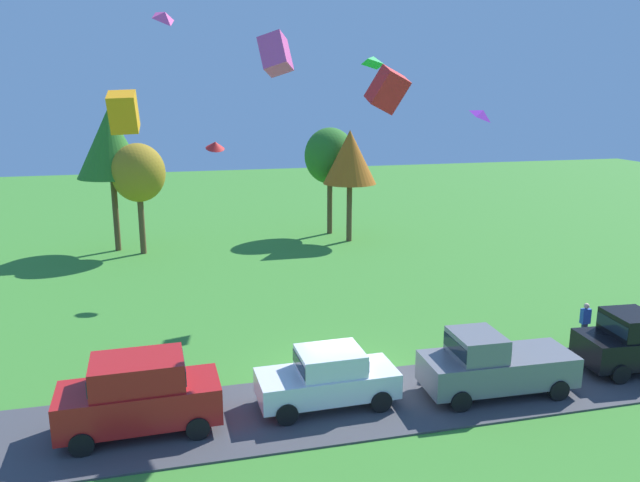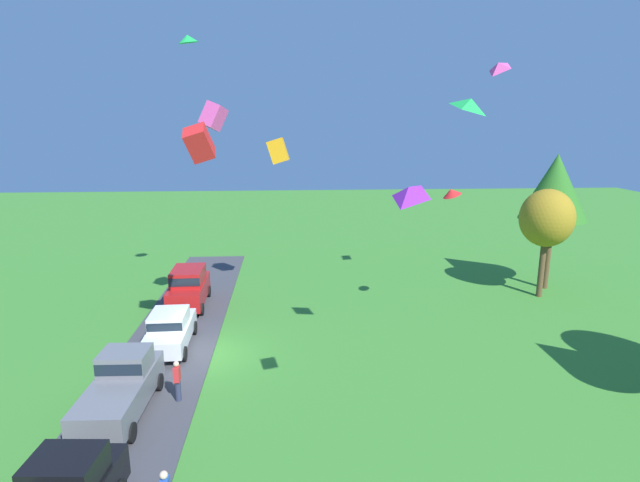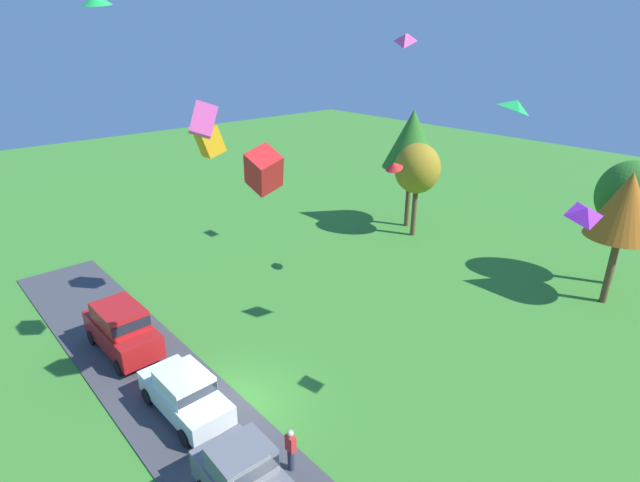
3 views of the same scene
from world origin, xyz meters
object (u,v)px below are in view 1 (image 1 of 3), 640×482
person_watching_sky (449,349)px  tree_far_right (138,173)px  kite_diamond_mid_center (373,61)px  car_pickup_mid_row (492,363)px  kite_delta_high_left (215,145)px  kite_diamond_topmost (165,16)px  car_suv_far_end (139,392)px  person_beside_suv (585,323)px  tree_far_left (330,156)px  tree_lone_near (350,158)px  kite_box_low_drifter (387,90)px  car_sedan_near_entrance (328,376)px  kite_box_near_flag (275,54)px  kite_box_over_trees (123,112)px  kite_diamond_high_right (483,114)px  tree_left_of_center (110,144)px

person_watching_sky → tree_far_right: tree_far_right is taller
kite_diamond_mid_center → car_pickup_mid_row: bearing=-89.9°
kite_delta_high_left → kite_diamond_topmost: bearing=126.4°
car_suv_far_end → car_pickup_mid_row: 11.14m
person_beside_suv → tree_far_left: (-4.63, 21.61, 4.54)m
tree_lone_near → kite_box_low_drifter: 20.12m
kite_diamond_mid_center → kite_delta_high_left: size_ratio=1.07×
car_suv_far_end → kite_diamond_mid_center: size_ratio=4.59×
kite_delta_high_left → tree_far_right: bearing=118.8°
car_suv_far_end → tree_lone_near: (12.84, 21.62, 4.27)m
tree_lone_near → kite_diamond_topmost: size_ratio=6.97×
car_sedan_near_entrance → tree_lone_near: (7.12, 21.44, 4.52)m
car_suv_far_end → tree_far_right: size_ratio=0.69×
kite_box_near_flag → kite_diamond_mid_center: bearing=56.1°
person_watching_sky → kite_diamond_mid_center: (0.58, 10.65, 10.32)m
kite_box_near_flag → kite_box_over_trees: size_ratio=0.84×
car_sedan_near_entrance → kite_diamond_high_right: (9.68, 8.90, 7.72)m
person_beside_suv → tree_lone_near: (-3.97, 19.07, 4.69)m
car_suv_far_end → car_sedan_near_entrance: car_suv_far_end is taller
person_watching_sky → tree_far_right: bearing=118.7°
car_pickup_mid_row → tree_left_of_center: bearing=119.6°
person_watching_sky → kite_box_low_drifter: bearing=156.8°
tree_far_left → kite_diamond_topmost: size_ratio=7.00×
tree_left_of_center → kite_delta_high_left: size_ratio=9.31×
tree_lone_near → kite_box_low_drifter: kite_box_low_drifter is taller
car_pickup_mid_row → kite_box_low_drifter: size_ratio=4.19×
tree_left_of_center → tree_far_left: (14.17, 1.42, -1.24)m
tree_left_of_center → kite_box_low_drifter: (10.30, -20.26, 3.17)m
car_suv_far_end → tree_far_right: (-0.44, 21.56, 3.67)m
person_watching_sky → kite_box_near_flag: kite_box_near_flag is taller
kite_box_low_drifter → tree_far_left: bearing=79.9°
kite_box_over_trees → car_suv_far_end: bearing=-88.3°
kite_box_near_flag → kite_diamond_high_right: (10.77, 6.52, -2.13)m
person_beside_suv → tree_far_left: bearing=102.1°
kite_box_low_drifter → kite_delta_high_left: 12.91m
kite_diamond_high_right → kite_delta_high_left: size_ratio=0.90×
kite_diamond_mid_center → car_sedan_near_entrance: bearing=-114.2°
kite_box_over_trees → tree_lone_near: bearing=51.3°
kite_box_low_drifter → kite_diamond_high_right: bearing=42.9°
car_pickup_mid_row → kite_box_low_drifter: 9.60m
kite_diamond_mid_center → person_watching_sky: bearing=-93.1°
person_beside_suv → kite_box_over_trees: size_ratio=1.34×
kite_box_near_flag → kite_diamond_topmost: kite_diamond_topmost is taller
person_beside_suv → kite_diamond_high_right: kite_diamond_high_right is taller
car_sedan_near_entrance → kite_box_near_flag: (-1.09, 2.37, 9.85)m
car_pickup_mid_row → kite_diamond_mid_center: bearing=90.1°
person_beside_suv → kite_diamond_high_right: size_ratio=2.01×
tree_far_left → tree_left_of_center: bearing=-174.3°
car_sedan_near_entrance → tree_far_left: 25.21m
kite_diamond_topmost → car_suv_far_end: bearing=-95.3°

